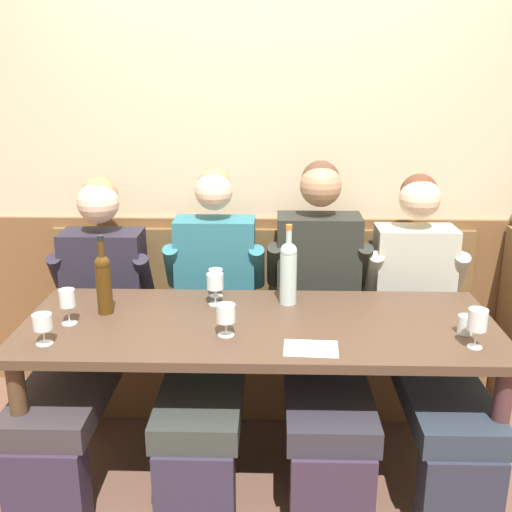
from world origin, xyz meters
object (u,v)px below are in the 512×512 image
object	(u,v)px
wine_glass_mid_left	(215,282)
wine_glass_center_front	(226,314)
person_center_right_seat	(210,320)
wine_bottle_green_tall	(288,271)
wine_glass_left_end	(42,323)
wine_glass_near_bucket	(216,277)
wall_bench	(262,353)
wine_glass_center_rear	(477,322)
person_center_left_seat	(88,319)
person_left_seat	(426,321)
person_right_seat	(322,313)
wine_bottle_clear_water	(104,281)
dining_table	(259,341)
wine_glass_mid_right	(67,299)
water_tumbler_center	(465,325)

from	to	relation	value
wine_glass_mid_left	wine_glass_center_front	xyz separation A→B (m)	(0.07, -0.34, -0.02)
person_center_right_seat	wine_bottle_green_tall	distance (m)	0.48
wine_glass_left_end	wine_glass_near_bucket	size ratio (longest dim) A/B	0.92
wall_bench	wine_glass_center_front	bearing A→B (deg)	-99.46
wine_glass_left_end	wine_glass_center_rear	distance (m)	1.69
wine_glass_mid_left	wine_glass_near_bucket	distance (m)	0.10
person_center_left_seat	person_left_seat	size ratio (longest dim) A/B	0.98
person_center_right_seat	wine_glass_left_end	bearing A→B (deg)	-137.31
wine_glass_center_rear	wine_glass_mid_left	world-z (taller)	wine_glass_center_rear
person_right_seat	wine_glass_left_end	bearing A→B (deg)	-153.09
wine_glass_center_front	wine_glass_near_bucket	distance (m)	0.45
wine_bottle_clear_water	wine_glass_center_front	distance (m)	0.60
wine_bottle_green_tall	wine_glass_center_rear	xyz separation A→B (m)	(0.72, -0.45, -0.05)
wine_glass_left_end	wine_glass_center_rear	bearing A→B (deg)	0.48
wine_glass_center_front	wine_glass_near_bucket	bearing A→B (deg)	100.30
dining_table	person_right_seat	xyz separation A→B (m)	(0.29, 0.34, -0.01)
wine_glass_near_bucket	person_center_right_seat	bearing A→B (deg)	161.40
wall_bench	wine_glass_left_end	distance (m)	1.35
person_right_seat	person_center_right_seat	bearing A→B (deg)	-177.21
wall_bench	wine_bottle_green_tall	distance (m)	0.77
wall_bench	wine_glass_left_end	size ratio (longest dim) A/B	18.53
dining_table	person_center_right_seat	distance (m)	0.40
wine_glass_center_front	wine_glass_mid_right	xyz separation A→B (m)	(-0.67, 0.10, 0.02)
wall_bench	wine_glass_center_rear	distance (m)	1.35
wine_bottle_green_tall	water_tumbler_center	world-z (taller)	wine_bottle_green_tall
person_center_left_seat	person_left_seat	bearing A→B (deg)	0.06
wall_bench	person_right_seat	size ratio (longest dim) A/B	1.73
wine_glass_left_end	wine_glass_mid_right	world-z (taller)	wine_glass_mid_right
wine_glass_mid_left	wine_glass_near_bucket	world-z (taller)	wine_glass_mid_left
person_left_seat	wine_glass_center_front	xyz separation A→B (m)	(-0.93, -0.46, 0.22)
person_center_left_seat	wine_bottle_clear_water	size ratio (longest dim) A/B	3.52
wall_bench	wine_glass_near_bucket	size ratio (longest dim) A/B	17.05
wine_glass_left_end	wine_glass_mid_right	bearing A→B (deg)	80.03
person_left_seat	wine_glass_left_end	world-z (taller)	person_left_seat
dining_table	wine_glass_center_rear	distance (m)	0.90
person_left_seat	wine_glass_center_front	bearing A→B (deg)	-153.75
wine_glass_center_front	wine_glass_center_rear	bearing A→B (deg)	-5.06
wall_bench	person_center_left_seat	xyz separation A→B (m)	(-0.84, -0.34, 0.34)
wine_glass_center_rear	water_tumbler_center	size ratio (longest dim) A/B	2.04
person_center_left_seat	wine_glass_left_end	size ratio (longest dim) A/B	10.01
person_left_seat	dining_table	bearing A→B (deg)	-158.21
wall_bench	water_tumbler_center	bearing A→B (deg)	-41.69
wine_bottle_clear_water	wine_glass_center_front	world-z (taller)	wine_bottle_clear_water
wall_bench	wine_glass_center_rear	xyz separation A→B (m)	(0.84, -0.88, 0.58)
person_right_seat	water_tumbler_center	distance (m)	0.71
wine_glass_center_rear	wine_glass_near_bucket	xyz separation A→B (m)	(-1.06, 0.53, -0.01)
wall_bench	wine_glass_mid_right	size ratio (longest dim) A/B	15.04
wine_bottle_green_tall	wine_glass_center_rear	size ratio (longest dim) A/B	2.35
person_right_seat	wine_bottle_green_tall	bearing A→B (deg)	-145.42
person_center_right_seat	wine_glass_center_rear	xyz separation A→B (m)	(1.09, -0.54, 0.24)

